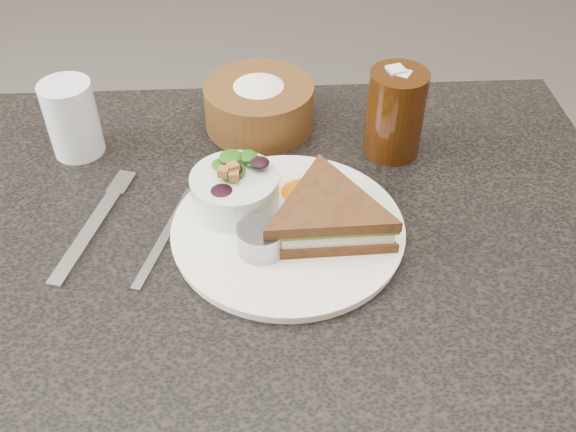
# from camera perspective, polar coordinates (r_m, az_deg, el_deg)

# --- Properties ---
(dining_table) EXTENTS (1.00, 0.70, 0.75)m
(dining_table) POSITION_cam_1_polar(r_m,az_deg,el_deg) (1.12, -2.31, -15.29)
(dining_table) COLOR black
(dining_table) RESTS_ON floor
(dinner_plate) EXTENTS (0.29, 0.29, 0.01)m
(dinner_plate) POSITION_cam_1_polar(r_m,az_deg,el_deg) (0.81, 0.00, -1.24)
(dinner_plate) COLOR white
(dinner_plate) RESTS_ON dining_table
(sandwich) EXTENTS (0.19, 0.19, 0.05)m
(sandwich) POSITION_cam_1_polar(r_m,az_deg,el_deg) (0.79, 3.53, 0.01)
(sandwich) COLOR #482C19
(sandwich) RESTS_ON dinner_plate
(salad_bowl) EXTENTS (0.12, 0.12, 0.07)m
(salad_bowl) POSITION_cam_1_polar(r_m,az_deg,el_deg) (0.82, -4.77, 2.71)
(salad_bowl) COLOR silver
(salad_bowl) RESTS_ON dinner_plate
(dressing_ramekin) EXTENTS (0.06, 0.06, 0.04)m
(dressing_ramekin) POSITION_cam_1_polar(r_m,az_deg,el_deg) (0.77, -2.40, -2.06)
(dressing_ramekin) COLOR gray
(dressing_ramekin) RESTS_ON dinner_plate
(orange_wedge) EXTENTS (0.06, 0.06, 0.02)m
(orange_wedge) POSITION_cam_1_polar(r_m,az_deg,el_deg) (0.85, 1.19, 2.75)
(orange_wedge) COLOR #FF7100
(orange_wedge) RESTS_ON dinner_plate
(fork) EXTENTS (0.07, 0.19, 0.01)m
(fork) POSITION_cam_1_polar(r_m,az_deg,el_deg) (0.86, -17.16, -1.19)
(fork) COLOR #ADADAE
(fork) RESTS_ON dining_table
(knife) EXTENTS (0.07, 0.18, 0.00)m
(knife) POSITION_cam_1_polar(r_m,az_deg,el_deg) (0.83, -10.84, -1.76)
(knife) COLOR #94969A
(knife) RESTS_ON dining_table
(bread_basket) EXTENTS (0.19, 0.19, 0.09)m
(bread_basket) POSITION_cam_1_polar(r_m,az_deg,el_deg) (0.98, -2.60, 10.38)
(bread_basket) COLOR #553619
(bread_basket) RESTS_ON dining_table
(cola_glass) EXTENTS (0.11, 0.11, 0.14)m
(cola_glass) POSITION_cam_1_polar(r_m,az_deg,el_deg) (0.93, 9.53, 9.29)
(cola_glass) COLOR black
(cola_glass) RESTS_ON dining_table
(water_glass) EXTENTS (0.09, 0.09, 0.11)m
(water_glass) POSITION_cam_1_polar(r_m,az_deg,el_deg) (0.97, -18.64, 8.19)
(water_glass) COLOR silver
(water_glass) RESTS_ON dining_table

